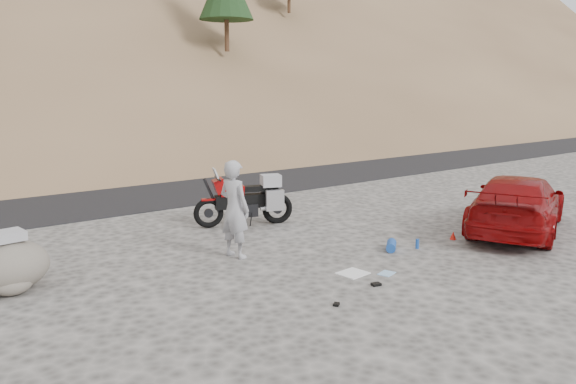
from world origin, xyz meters
The scene contains 14 objects.
ground centered at (0.00, 0.00, 0.00)m, with size 140.00×140.00×0.00m, color #474542.
road centered at (0.00, 9.00, 0.00)m, with size 120.00×7.00×0.05m, color black.
motorcycle centered at (1.06, 2.65, 0.63)m, with size 2.38×1.21×1.48m.
man centered at (-0.60, 0.61, 0.00)m, with size 0.72×0.47×1.97m, color #9B9AA0.
red_car centered at (5.78, -1.67, 0.00)m, with size 1.87×4.61×1.34m, color maroon.
boulder centered at (-4.64, 1.29, 0.45)m, with size 1.40×1.22×1.04m.
small_rock centered at (-4.64, 1.04, 0.20)m, with size 0.77×0.72×0.39m.
gear_white_cloth centered at (0.55, -1.59, 0.01)m, with size 0.51×0.45×0.02m, color white.
gear_blue_mat centered at (2.25, -0.98, 0.10)m, with size 0.20×0.20×0.50m, color #19459B.
gear_bottle centered at (2.78, -1.23, 0.10)m, with size 0.07×0.07×0.21m, color #19459B.
gear_funnel centered at (3.98, -1.24, 0.09)m, with size 0.14×0.14×0.18m, color red.
gear_glove_a centered at (0.44, -2.29, 0.02)m, with size 0.16×0.11×0.05m, color black.
gear_glove_b centered at (-0.71, -2.54, 0.02)m, with size 0.12×0.09×0.04m, color black.
gear_blue_cloth centered at (1.05, -1.97, 0.01)m, with size 0.32×0.23×0.01m, color #91BBE1.
Camera 1 is at (-6.33, -8.70, 3.37)m, focal length 35.00 mm.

